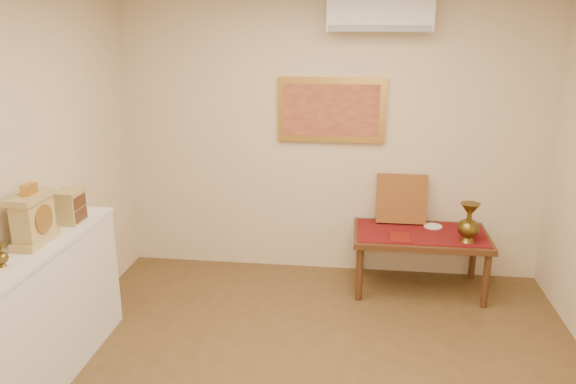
% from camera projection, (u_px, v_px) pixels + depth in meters
% --- Properties ---
extents(wall_back, '(4.00, 0.02, 2.70)m').
position_uv_depth(wall_back, '(331.00, 136.00, 5.29)').
color(wall_back, beige).
rests_on(wall_back, ground).
extents(brass_urn_small, '(0.09, 0.09, 0.19)m').
position_uv_depth(brass_urn_small, '(0.00, 251.00, 3.33)').
color(brass_urn_small, brown).
rests_on(brass_urn_small, display_ledge).
extents(table_cloth, '(1.14, 0.59, 0.01)m').
position_uv_depth(table_cloth, '(421.00, 233.00, 5.07)').
color(table_cloth, maroon).
rests_on(table_cloth, low_table).
extents(brass_urn_tall, '(0.19, 0.19, 0.42)m').
position_uv_depth(brass_urn_tall, '(469.00, 218.00, 4.81)').
color(brass_urn_tall, brown).
rests_on(brass_urn_tall, table_cloth).
extents(plate, '(0.17, 0.17, 0.01)m').
position_uv_depth(plate, '(433.00, 226.00, 5.20)').
color(plate, white).
rests_on(plate, table_cloth).
extents(menu, '(0.18, 0.25, 0.01)m').
position_uv_depth(menu, '(400.00, 237.00, 4.94)').
color(menu, maroon).
rests_on(menu, table_cloth).
extents(cushion, '(0.46, 0.19, 0.47)m').
position_uv_depth(cushion, '(401.00, 199.00, 5.28)').
color(cushion, maroon).
rests_on(cushion, table_cloth).
extents(display_ledge, '(0.37, 2.02, 0.98)m').
position_uv_depth(display_ledge, '(27.00, 327.00, 3.63)').
color(display_ledge, white).
rests_on(display_ledge, floor).
extents(mantel_clock, '(0.17, 0.36, 0.41)m').
position_uv_depth(mantel_clock, '(33.00, 218.00, 3.66)').
color(mantel_clock, tan).
rests_on(mantel_clock, display_ledge).
extents(wooden_chest, '(0.16, 0.21, 0.24)m').
position_uv_depth(wooden_chest, '(70.00, 206.00, 4.06)').
color(wooden_chest, tan).
rests_on(wooden_chest, display_ledge).
extents(low_table, '(1.20, 0.70, 0.55)m').
position_uv_depth(low_table, '(420.00, 240.00, 5.09)').
color(low_table, '#4E2B17').
rests_on(low_table, floor).
extents(painting, '(1.00, 0.06, 0.60)m').
position_uv_depth(painting, '(331.00, 110.00, 5.19)').
color(painting, '#C1903D').
rests_on(painting, wall_back).
extents(ac_unit, '(0.90, 0.25, 0.30)m').
position_uv_depth(ac_unit, '(380.00, 14.00, 4.80)').
color(ac_unit, silver).
rests_on(ac_unit, wall_back).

